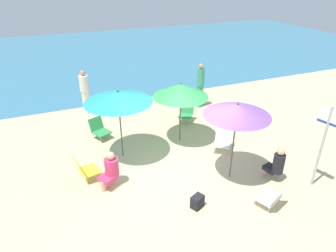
{
  "coord_description": "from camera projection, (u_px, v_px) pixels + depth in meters",
  "views": [
    {
      "loc": [
        -2.76,
        -6.06,
        4.91
      ],
      "look_at": [
        0.29,
        1.36,
        0.7
      ],
      "focal_mm": 32.35,
      "sensor_mm": 36.0,
      "label": 1
    }
  ],
  "objects": [
    {
      "name": "ground_plane",
      "position": [
        177.0,
        172.0,
        8.17
      ],
      "size": [
        40.0,
        40.0,
        0.0
      ],
      "primitive_type": "plane",
      "color": "#D3BC8C"
    },
    {
      "name": "beach_chair_c",
      "position": [
        223.0,
        139.0,
        9.05
      ],
      "size": [
        0.76,
        0.77,
        0.66
      ],
      "rotation": [
        0.0,
        0.0,
        -2.27
      ],
      "color": "white",
      "rests_on": "ground_plane"
    },
    {
      "name": "person_b",
      "position": [
        85.0,
        92.0,
        11.15
      ],
      "size": [
        0.33,
        0.33,
        1.66
      ],
      "rotation": [
        0.0,
        0.0,
        3.68
      ],
      "color": "silver",
      "rests_on": "ground_plane"
    },
    {
      "name": "person_c",
      "position": [
        200.0,
        85.0,
        11.65
      ],
      "size": [
        0.29,
        0.29,
        1.73
      ],
      "rotation": [
        0.0,
        0.0,
        2.97
      ],
      "color": "#389970",
      "rests_on": "ground_plane"
    },
    {
      "name": "umbrella_teal",
      "position": [
        118.0,
        97.0,
        8.06
      ],
      "size": [
        1.86,
        1.86,
        2.05
      ],
      "color": "#4C4C51",
      "rests_on": "ground_plane"
    },
    {
      "name": "beach_chair_d",
      "position": [
        85.0,
        169.0,
        7.75
      ],
      "size": [
        0.64,
        0.64,
        0.66
      ],
      "rotation": [
        0.0,
        0.0,
        0.2
      ],
      "color": "gold",
      "rests_on": "ground_plane"
    },
    {
      "name": "beach_chair_b",
      "position": [
        99.0,
        129.0,
        9.72
      ],
      "size": [
        0.68,
        0.75,
        0.64
      ],
      "rotation": [
        0.0,
        0.0,
        -1.15
      ],
      "color": "#33934C",
      "rests_on": "ground_plane"
    },
    {
      "name": "person_a",
      "position": [
        110.0,
        169.0,
        7.49
      ],
      "size": [
        0.58,
        0.52,
        0.95
      ],
      "rotation": [
        0.0,
        0.0,
        3.7
      ],
      "color": "#DB3866",
      "rests_on": "ground_plane"
    },
    {
      "name": "beach_chair_a",
      "position": [
        272.0,
        197.0,
        6.88
      ],
      "size": [
        0.71,
        0.7,
        0.56
      ],
      "rotation": [
        0.0,
        0.0,
        1.94
      ],
      "color": "white",
      "rests_on": "ground_plane"
    },
    {
      "name": "beach_bag",
      "position": [
        197.0,
        202.0,
        6.93
      ],
      "size": [
        0.35,
        0.32,
        0.31
      ],
      "primitive_type": "cube",
      "rotation": [
        0.0,
        0.0,
        3.6
      ],
      "color": "black",
      "rests_on": "ground_plane"
    },
    {
      "name": "umbrella_green",
      "position": [
        181.0,
        90.0,
        8.95
      ],
      "size": [
        1.67,
        1.67,
        1.94
      ],
      "color": "#4C4C51",
      "rests_on": "ground_plane"
    },
    {
      "name": "warning_sign",
      "position": [
        325.0,
        136.0,
        7.06
      ],
      "size": [
        0.17,
        0.52,
        2.17
      ],
      "rotation": [
        0.0,
        0.0,
        0.28
      ],
      "color": "#ADADB2",
      "rests_on": "ground_plane"
    },
    {
      "name": "person_d",
      "position": [
        277.0,
        163.0,
        7.68
      ],
      "size": [
        0.37,
        0.54,
        0.99
      ],
      "rotation": [
        0.0,
        0.0,
        1.8
      ],
      "color": "black",
      "rests_on": "ground_plane"
    },
    {
      "name": "umbrella_purple",
      "position": [
        237.0,
        110.0,
        7.12
      ],
      "size": [
        1.63,
        1.63,
        2.14
      ],
      "color": "#4C4C51",
      "rests_on": "ground_plane"
    },
    {
      "name": "beach_chair_e",
      "position": [
        186.0,
        113.0,
        10.76
      ],
      "size": [
        0.7,
        0.72,
        0.6
      ],
      "rotation": [
        0.0,
        0.0,
        -2.25
      ],
      "color": "#33934C",
      "rests_on": "ground_plane"
    },
    {
      "name": "sea_water",
      "position": [
        92.0,
        55.0,
        19.11
      ],
      "size": [
        40.0,
        16.0,
        0.01
      ],
      "primitive_type": "cube",
      "color": "teal",
      "rests_on": "ground_plane"
    }
  ]
}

